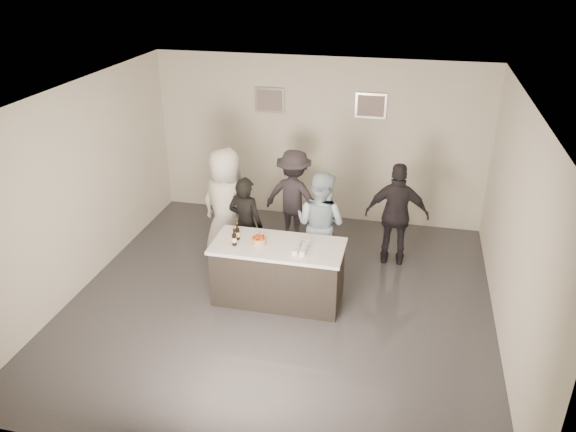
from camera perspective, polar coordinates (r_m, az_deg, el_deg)
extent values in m
plane|color=#3D3D42|center=(8.27, -0.78, -8.68)|extent=(6.00, 6.00, 0.00)
plane|color=white|center=(7.03, -0.93, 11.97)|extent=(6.00, 6.00, 0.00)
cube|color=silver|center=(10.27, 3.14, 7.66)|extent=(6.00, 0.04, 3.00)
cube|color=silver|center=(5.08, -9.07, -13.17)|extent=(6.00, 0.04, 3.00)
cube|color=silver|center=(8.68, -20.48, 2.60)|extent=(0.04, 6.00, 3.00)
cube|color=silver|center=(7.47, 22.12, -1.41)|extent=(0.04, 6.00, 3.00)
cube|color=#B2B2B7|center=(10.23, -1.87, 11.69)|extent=(0.54, 0.04, 0.44)
cube|color=#B2B2B7|center=(9.94, 8.41, 11.02)|extent=(0.54, 0.04, 0.44)
cube|color=white|center=(8.09, -1.00, -5.73)|extent=(1.86, 0.86, 0.90)
cylinder|color=orange|center=(7.89, -2.96, -2.58)|extent=(0.20, 0.20, 0.08)
cylinder|color=black|center=(7.98, -5.17, -1.55)|extent=(0.07, 0.07, 0.26)
cylinder|color=black|center=(7.83, -5.49, -2.12)|extent=(0.07, 0.07, 0.26)
cube|color=orange|center=(7.72, 1.32, -3.19)|extent=(0.19, 0.40, 0.08)
cube|color=pink|center=(7.69, -3.52, -3.67)|extent=(0.24, 0.08, 0.01)
imported|color=black|center=(8.71, -4.32, -0.86)|extent=(0.64, 0.48, 1.57)
imported|color=#A6C2D9|center=(8.55, 3.30, -0.85)|extent=(1.01, 0.91, 1.71)
imported|color=silver|center=(8.99, -6.32, 1.05)|extent=(1.06, 0.85, 1.89)
imported|color=#232127|center=(9.02, 11.00, 0.14)|extent=(1.01, 0.44, 1.70)
imported|color=#2D2930|center=(9.55, 0.61, 1.97)|extent=(1.18, 0.83, 1.66)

